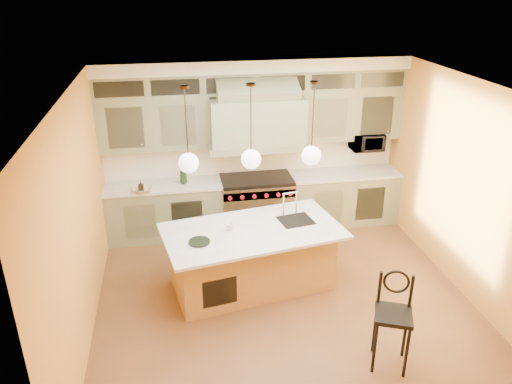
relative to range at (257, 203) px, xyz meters
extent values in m
plane|color=brown|center=(0.00, -2.14, -0.49)|extent=(5.00, 5.00, 0.00)
plane|color=white|center=(0.00, -2.14, 2.41)|extent=(5.00, 5.00, 0.00)
plane|color=gold|center=(0.00, 0.36, 0.96)|extent=(5.00, 0.00, 5.00)
plane|color=gold|center=(0.00, -4.64, 0.96)|extent=(5.00, 0.00, 5.00)
plane|color=gold|center=(-2.50, -2.14, 0.96)|extent=(0.00, 5.00, 5.00)
plane|color=gold|center=(2.50, -2.14, 0.96)|extent=(0.00, 5.00, 5.00)
cube|color=gray|center=(-1.55, 0.03, -0.04)|extent=(1.90, 0.65, 0.90)
cube|color=gray|center=(1.55, 0.03, -0.04)|extent=(1.90, 0.65, 0.90)
cube|color=white|center=(-1.55, 0.03, 0.43)|extent=(1.90, 0.68, 0.04)
cube|color=white|center=(1.55, 0.03, 0.43)|extent=(1.90, 0.68, 0.04)
cube|color=white|center=(0.00, 0.34, 0.73)|extent=(5.00, 0.04, 0.56)
cube|color=gray|center=(-1.62, 0.18, 1.44)|extent=(1.75, 0.35, 0.85)
cube|color=gray|center=(1.62, 0.18, 1.44)|extent=(1.75, 0.35, 0.85)
cube|color=gray|center=(0.00, 0.01, 1.46)|extent=(1.50, 0.70, 0.75)
cube|color=#747958|center=(0.00, 0.01, 1.06)|extent=(1.60, 0.76, 0.10)
cube|color=#333833|center=(0.00, 0.18, 2.04)|extent=(5.00, 0.35, 0.35)
cube|color=white|center=(0.00, 0.16, 2.31)|extent=(5.00, 0.47, 0.20)
cube|color=silver|center=(0.00, 0.01, -0.04)|extent=(1.20, 0.70, 0.90)
cube|color=black|center=(0.00, 0.01, 0.44)|extent=(1.20, 0.70, 0.06)
cube|color=silver|center=(0.00, -0.31, 0.29)|extent=(1.20, 0.06, 0.14)
cube|color=#A5733A|center=(-0.37, -1.69, -0.05)|extent=(2.29, 1.38, 0.88)
cube|color=white|center=(-0.36, -1.74, 0.41)|extent=(2.58, 1.67, 0.04)
cube|color=black|center=(0.28, -1.58, 0.41)|extent=(0.52, 0.48, 0.05)
cylinder|color=black|center=(0.68, -3.61, -0.16)|extent=(0.04, 0.04, 0.66)
cylinder|color=black|center=(0.99, -3.75, -0.16)|extent=(0.04, 0.04, 0.66)
cylinder|color=black|center=(0.81, -3.30, -0.16)|extent=(0.04, 0.04, 0.66)
cylinder|color=black|center=(1.12, -3.43, -0.16)|extent=(0.04, 0.04, 0.66)
cube|color=black|center=(0.90, -3.52, 0.19)|extent=(0.52, 0.52, 0.05)
torus|color=black|center=(0.97, -3.37, 0.52)|extent=(0.28, 0.14, 0.29)
imported|color=black|center=(1.95, 0.11, 0.96)|extent=(0.54, 0.37, 0.30)
imported|color=#163313|center=(-1.22, 0.01, 0.61)|extent=(0.13, 0.13, 0.31)
imported|color=black|center=(-1.89, -0.22, 0.54)|extent=(0.09, 0.09, 0.18)
imported|color=silver|center=(-1.87, -0.22, 0.49)|extent=(0.31, 0.31, 0.08)
imported|color=white|center=(-0.67, -1.71, 0.48)|extent=(0.11, 0.11, 0.10)
cylinder|color=#2D2319|center=(-1.17, -1.69, 2.39)|extent=(0.12, 0.12, 0.03)
cylinder|color=#2D2319|center=(-1.17, -1.69, 1.95)|extent=(0.02, 0.02, 0.93)
sphere|color=white|center=(-1.17, -1.69, 1.43)|extent=(0.26, 0.26, 0.26)
cylinder|color=#2D2319|center=(-0.37, -1.69, 2.39)|extent=(0.12, 0.12, 0.03)
cylinder|color=#2D2319|center=(-0.37, -1.69, 1.95)|extent=(0.02, 0.02, 0.93)
sphere|color=white|center=(-0.37, -1.69, 1.43)|extent=(0.26, 0.26, 0.26)
cylinder|color=#2D2319|center=(0.43, -1.69, 2.39)|extent=(0.12, 0.12, 0.03)
cylinder|color=#2D2319|center=(0.43, -1.69, 1.95)|extent=(0.02, 0.02, 0.93)
sphere|color=white|center=(0.43, -1.69, 1.43)|extent=(0.26, 0.26, 0.26)
camera|label=1|loc=(-1.36, -7.64, 3.63)|focal=35.00mm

